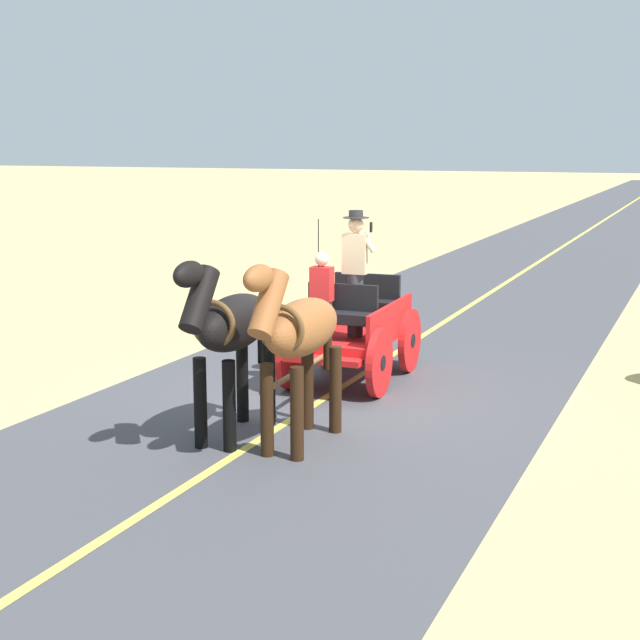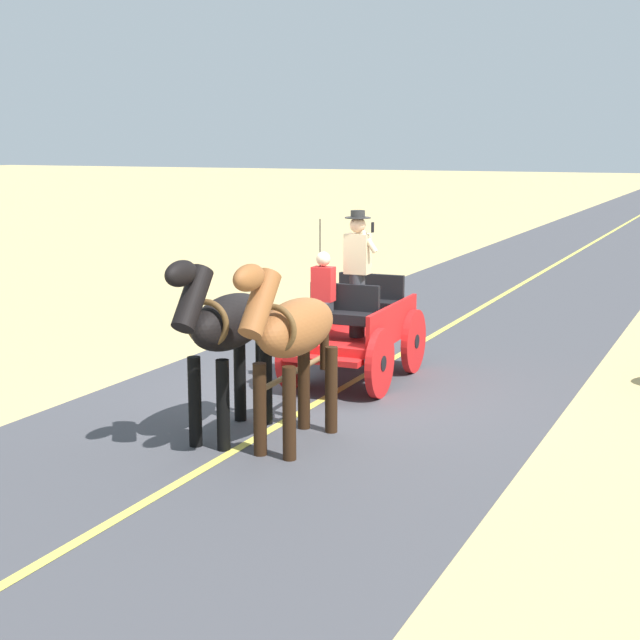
% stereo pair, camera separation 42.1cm
% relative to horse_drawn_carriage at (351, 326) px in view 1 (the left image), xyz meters
% --- Properties ---
extents(ground_plane, '(200.00, 200.00, 0.00)m').
position_rel_horse_drawn_carriage_xyz_m(ground_plane, '(-0.03, 0.89, -0.82)').
color(ground_plane, tan).
extents(road_surface, '(6.11, 160.00, 0.01)m').
position_rel_horse_drawn_carriage_xyz_m(road_surface, '(-0.03, 0.89, -0.81)').
color(road_surface, '#424247').
rests_on(road_surface, ground).
extents(road_centre_stripe, '(0.12, 160.00, 0.00)m').
position_rel_horse_drawn_carriage_xyz_m(road_centre_stripe, '(-0.03, 0.89, -0.81)').
color(road_centre_stripe, '#DBCC4C').
rests_on(road_centre_stripe, road_surface).
extents(horse_drawn_carriage, '(1.50, 4.51, 2.50)m').
position_rel_horse_drawn_carriage_xyz_m(horse_drawn_carriage, '(0.00, 0.00, 0.00)').
color(horse_drawn_carriage, red).
rests_on(horse_drawn_carriage, ground).
extents(horse_near_side, '(0.56, 2.13, 2.21)m').
position_rel_horse_drawn_carriage_xyz_m(horse_near_side, '(-0.54, 3.01, 0.51)').
color(horse_near_side, brown).
rests_on(horse_near_side, ground).
extents(horse_off_side, '(0.62, 2.13, 2.21)m').
position_rel_horse_drawn_carriage_xyz_m(horse_off_side, '(0.30, 3.04, 0.51)').
color(horse_off_side, black).
rests_on(horse_off_side, ground).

